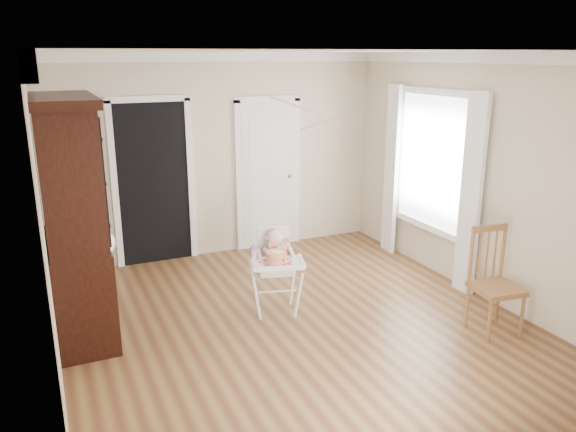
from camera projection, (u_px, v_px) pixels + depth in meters
name	position (u px, v px, depth m)	size (l,w,h in m)	color
floor	(298.00, 326.00, 5.73)	(5.00, 5.00, 0.00)	#57321E
ceiling	(299.00, 51.00, 4.98)	(5.00, 5.00, 0.00)	white
wall_back	(219.00, 156.00, 7.54)	(4.50, 4.50, 0.00)	beige
wall_left	(43.00, 227.00, 4.47)	(5.00, 5.00, 0.00)	beige
wall_right	(481.00, 178.00, 6.24)	(5.00, 5.00, 0.00)	beige
crown_molding	(299.00, 58.00, 5.00)	(4.50, 5.00, 0.12)	white
doorway	(153.00, 180.00, 7.24)	(1.06, 0.05, 2.22)	black
closet_door	(268.00, 176.00, 7.89)	(0.96, 0.09, 2.13)	white
window_right	(430.00, 171.00, 6.93)	(0.13, 1.84, 2.30)	white
high_chair	(275.00, 262.00, 5.90)	(0.69, 0.78, 0.93)	white
baby	(275.00, 249.00, 5.88)	(0.26, 0.24, 0.40)	beige
cake	(276.00, 258.00, 5.63)	(0.28, 0.28, 0.13)	silver
sippy_cup	(254.00, 252.00, 5.75)	(0.07, 0.07, 0.18)	pink
china_cabinet	(74.00, 220.00, 5.30)	(0.61, 1.38, 2.33)	black
dining_chair	(494.00, 284.00, 5.53)	(0.48, 0.48, 1.05)	brown
streamer	(291.00, 104.00, 6.09)	(0.03, 0.50, 0.02)	pink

